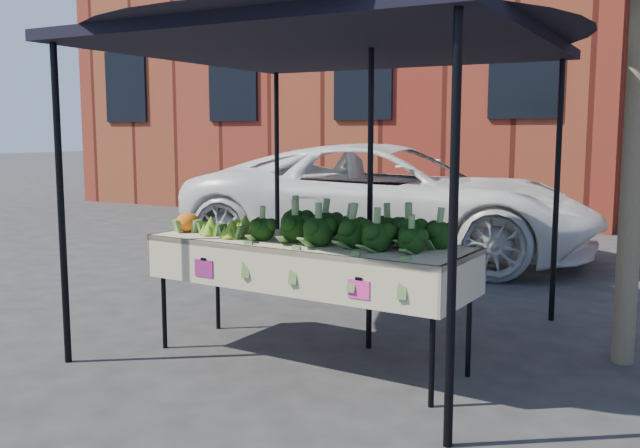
# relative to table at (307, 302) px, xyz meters

# --- Properties ---
(ground) EXTENTS (90.00, 90.00, 0.00)m
(ground) POSITION_rel_table_xyz_m (0.24, -0.13, -0.45)
(ground) COLOR #272729
(table) EXTENTS (2.44, 0.94, 0.90)m
(table) POSITION_rel_table_xyz_m (0.00, 0.00, 0.00)
(table) COLOR #BFB190
(table) RESTS_ON ground
(canopy) EXTENTS (3.16, 3.16, 2.74)m
(canopy) POSITION_rel_table_xyz_m (-0.09, 0.59, 0.92)
(canopy) COLOR black
(canopy) RESTS_ON ground
(broccoli_heap) EXTENTS (1.47, 0.57, 0.26)m
(broccoli_heap) POSITION_rel_table_xyz_m (0.32, 0.03, 0.58)
(broccoli_heap) COLOR black
(broccoli_heap) RESTS_ON table
(romanesco_cluster) EXTENTS (0.43, 0.47, 0.20)m
(romanesco_cluster) POSITION_rel_table_xyz_m (-0.67, -0.01, 0.55)
(romanesco_cluster) COLOR #71A62A
(romanesco_cluster) RESTS_ON table
(cauliflower_pair) EXTENTS (0.20, 0.20, 0.18)m
(cauliflower_pair) POSITION_rel_table_xyz_m (-1.05, -0.05, 0.54)
(cauliflower_pair) COLOR orange
(cauliflower_pair) RESTS_ON table
(vehicle) EXTENTS (1.81, 2.68, 5.47)m
(vehicle) POSITION_rel_table_xyz_m (-1.20, 4.35, 2.29)
(vehicle) COLOR white
(vehicle) RESTS_ON ground
(building_left) EXTENTS (12.00, 8.00, 9.00)m
(building_left) POSITION_rel_table_xyz_m (-4.76, 11.87, 4.05)
(building_left) COLOR maroon
(building_left) RESTS_ON ground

